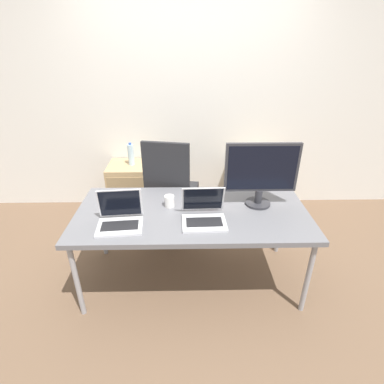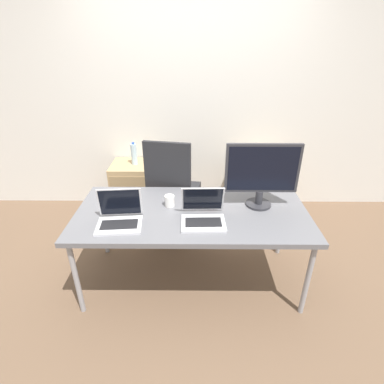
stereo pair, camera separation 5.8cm
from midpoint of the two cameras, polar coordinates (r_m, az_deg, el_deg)
name	(u,v)px [view 2 (the right image)]	position (r m, az deg, el deg)	size (l,w,h in m)	color
ground_plane	(192,278)	(2.82, 0.60, -16.00)	(14.00, 14.00, 0.00)	brown
wall_back	(193,100)	(3.56, 0.68, 17.06)	(10.00, 0.05, 2.60)	silver
desk	(192,216)	(2.42, 0.68, -4.52)	(1.85, 0.86, 0.70)	slate
office_chair	(174,200)	(3.13, -3.00, -1.47)	(0.56, 0.59, 1.11)	#232326
cabinet_left	(137,188)	(3.69, -9.96, 0.77)	(0.56, 0.45, 0.62)	tan
cabinet_right	(255,188)	(3.71, 12.39, 0.68)	(0.56, 0.45, 0.62)	tan
water_bottle	(134,154)	(3.52, -10.52, 7.13)	(0.07, 0.07, 0.26)	silver
laptop_left	(203,215)	(2.25, 2.88, -4.37)	(0.33, 0.32, 0.24)	silver
laptop_right	(120,217)	(2.27, -12.92, -4.74)	(0.35, 0.29, 0.25)	silver
monitor	(262,173)	(2.42, 13.83, 3.45)	(0.58, 0.21, 0.53)	#2D2D33
coffee_cup_white	(170,201)	(2.45, -3.61, -1.71)	(0.08, 0.08, 0.09)	white
coffee_cup_brown	(210,197)	(2.49, 4.20, -1.05)	(0.08, 0.08, 0.10)	maroon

